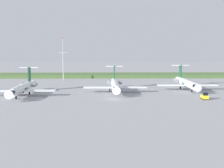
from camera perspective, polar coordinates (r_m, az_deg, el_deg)
ground_plane at (r=131.20m, az=-0.12°, el=-0.62°), size 500.00×500.00×0.00m
grass_berm at (r=179.84m, az=-0.39°, el=1.55°), size 320.00×20.00×1.68m
regional_jet_second at (r=113.22m, az=-15.55°, el=-0.67°), size 22.81×31.00×9.00m
regional_jet_third at (r=117.96m, az=0.55°, el=-0.16°), size 22.81×31.00×9.00m
regional_jet_fourth at (r=128.17m, az=13.02°, el=0.19°), size 22.81×31.00×9.00m
antenna_mast at (r=161.86m, az=-8.61°, el=3.76°), size 4.40×0.50×21.10m
baggage_tug at (r=104.55m, az=16.07°, el=-2.10°), size 1.72×3.20×2.30m
safety_cone_front_marker at (r=95.89m, az=-19.23°, el=-3.40°), size 0.44×0.44×0.55m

